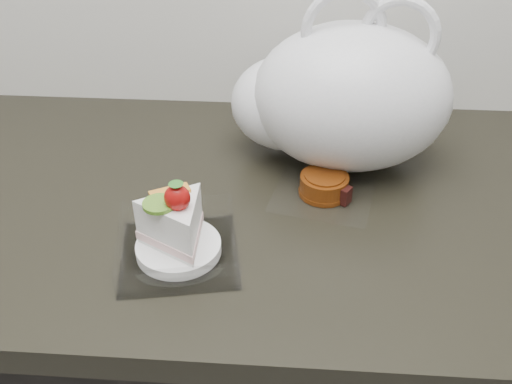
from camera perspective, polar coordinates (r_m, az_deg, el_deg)
name	(u,v)px	position (r m, az deg, el deg)	size (l,w,h in m)	color
counter	(230,376)	(1.19, -2.58, -17.90)	(2.04, 0.64, 0.90)	black
cake_tray	(177,236)	(0.75, -7.86, -4.36)	(0.18, 0.18, 0.12)	white
mooncake_wrap	(325,187)	(0.87, 6.88, 0.52)	(0.17, 0.17, 0.04)	white
plastic_bag	(338,97)	(0.91, 8.19, 9.36)	(0.35, 0.25, 0.28)	white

